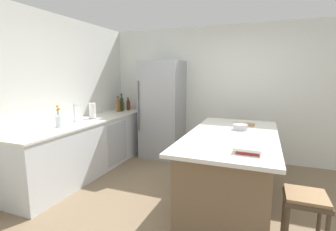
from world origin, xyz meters
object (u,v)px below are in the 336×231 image
Objects in this scene: hot_sauce_bottle at (129,106)px; syrup_bottle at (128,105)px; paper_towel_roll at (93,111)px; whiskey_bottle at (118,105)px; flower_vase at (59,121)px; bar_stool at (305,206)px; refrigerator at (163,110)px; wine_bottle at (122,104)px; cookbook_stack at (248,150)px; cutting_board at (244,124)px; vinegar_bottle at (123,106)px; sink_faucet at (75,113)px; mixing_bowl at (240,127)px; kitchen_island at (231,168)px.

syrup_bottle reaches higher than hot_sauce_bottle.
whiskey_bottle reaches higher than paper_towel_roll.
flower_vase is at bearing -91.27° from syrup_bottle.
refrigerator is at bearing 135.87° from bar_stool.
syrup_bottle is 0.20m from wine_bottle.
hot_sauce_bottle is (0.01, 2.00, -0.01)m from flower_vase.
wine_bottle reaches higher than cookbook_stack.
paper_towel_roll is at bearing -128.29° from refrigerator.
flower_vase reaches higher than bar_stool.
bar_stool is at bearing -6.64° from flower_vase.
cutting_board is at bearing 7.70° from paper_towel_roll.
vinegar_bottle is 2.64m from cutting_board.
cookbook_stack is 0.86× the size of cutting_board.
paper_towel_roll is 0.95m from wine_bottle.
wine_bottle is at bearing -73.53° from vinegar_bottle.
sink_faucet reaches higher than mixing_bowl.
refrigerator is at bearing -9.22° from hot_sauce_bottle.
syrup_bottle is 3.41m from cookbook_stack.
syrup_bottle is (-2.38, 1.46, 0.55)m from kitchen_island.
refrigerator is at bearing 129.75° from cookbook_stack.
paper_towel_roll is 1.01× the size of cutting_board.
bar_stool is at bearing -58.49° from mixing_bowl.
bar_stool is at bearing -36.04° from syrup_bottle.
paper_towel_roll is 1.14× the size of syrup_bottle.
bar_stool is 1.94× the size of flower_vase.
cookbook_stack is at bearing -37.05° from wine_bottle.
wine_bottle reaches higher than syrup_bottle.
bar_stool is 0.68m from cookbook_stack.
syrup_bottle is (0.03, -0.09, 0.03)m from hot_sauce_bottle.
flower_vase is 1.61× the size of mixing_bowl.
vinegar_bottle is at bearing 89.52° from sink_faucet.
cutting_board is at bearing -18.00° from syrup_bottle.
mixing_bowl is 0.65× the size of cutting_board.
wine_bottle is at bearing 88.20° from sink_faucet.
flower_vase is 0.87× the size of wine_bottle.
refrigerator reaches higher than mixing_bowl.
hot_sauce_bottle reaches higher than kitchen_island.
flower_vase is 1.82m from vinegar_bottle.
flower_vase is 1.90m from syrup_bottle.
wine_bottle reaches higher than sink_faucet.
vinegar_bottle is at bearing 145.62° from bar_stool.
bar_stool is 1.66m from cutting_board.
kitchen_island is 2.16m from refrigerator.
wine_bottle is 3.32m from cookbook_stack.
paper_towel_roll is at bearing 160.30° from bar_stool.
syrup_bottle reaches higher than mixing_bowl.
kitchen_island is 2.84m from syrup_bottle.
cutting_board is (2.50, 0.34, -0.11)m from paper_towel_roll.
cookbook_stack is (2.65, -0.29, -0.05)m from flower_vase.
cutting_board is (-0.14, 1.39, -0.02)m from cookbook_stack.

